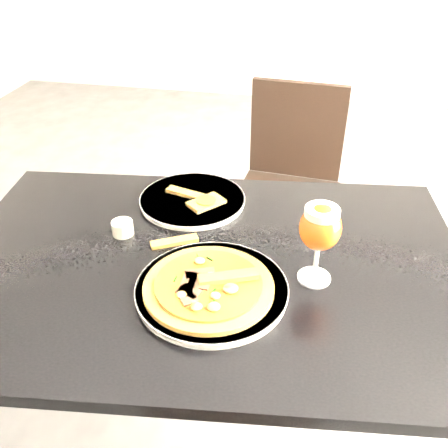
% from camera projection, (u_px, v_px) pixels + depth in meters
% --- Properties ---
extents(ground, '(6.00, 6.00, 0.00)m').
position_uv_depth(ground, '(238.00, 378.00, 1.80)').
color(ground, '#49484A').
rests_on(ground, ground).
extents(dining_table, '(1.28, 0.93, 0.75)m').
position_uv_depth(dining_table, '(207.00, 290.00, 1.21)').
color(dining_table, black).
rests_on(dining_table, ground).
extents(chair_far, '(0.43, 0.43, 0.86)m').
position_uv_depth(chair_far, '(289.00, 185.00, 2.02)').
color(chair_far, black).
rests_on(chair_far, ground).
extents(plate_main, '(0.38, 0.38, 0.02)m').
position_uv_depth(plate_main, '(212.00, 290.00, 1.06)').
color(plate_main, white).
rests_on(plate_main, dining_table).
extents(pizza, '(0.28, 0.28, 0.03)m').
position_uv_depth(pizza, '(209.00, 285.00, 1.04)').
color(pizza, brown).
rests_on(pizza, plate_main).
extents(plate_second, '(0.30, 0.30, 0.02)m').
position_uv_depth(plate_second, '(192.00, 200.00, 1.37)').
color(plate_second, white).
rests_on(plate_second, dining_table).
extents(crust_scraps, '(0.18, 0.12, 0.01)m').
position_uv_depth(crust_scraps, '(199.00, 199.00, 1.35)').
color(crust_scraps, brown).
rests_on(crust_scraps, plate_second).
extents(loose_crust, '(0.11, 0.08, 0.01)m').
position_uv_depth(loose_crust, '(174.00, 241.00, 1.21)').
color(loose_crust, brown).
rests_on(loose_crust, dining_table).
extents(sauce_cup, '(0.05, 0.05, 0.04)m').
position_uv_depth(sauce_cup, '(122.00, 227.00, 1.24)').
color(sauce_cup, beige).
rests_on(sauce_cup, dining_table).
extents(beer_glass, '(0.09, 0.09, 0.19)m').
position_uv_depth(beer_glass, '(320.00, 228.00, 1.03)').
color(beer_glass, silver).
rests_on(beer_glass, dining_table).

